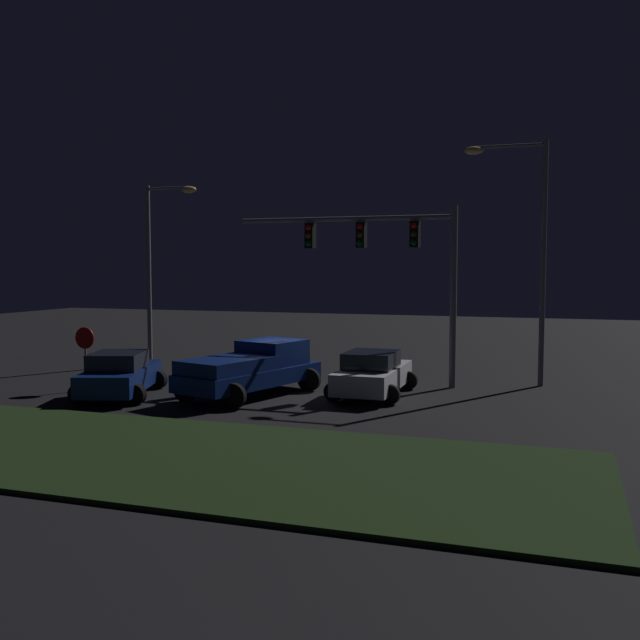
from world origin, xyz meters
TOP-DOWN VIEW (x-y plane):
  - ground_plane at (0.00, 0.00)m, footprint 80.00×80.00m
  - grass_median at (0.00, -9.04)m, footprint 20.73×6.70m
  - pickup_truck at (-0.67, -1.18)m, footprint 3.89×5.75m
  - car_sedan at (3.12, 0.14)m, footprint 2.52×4.42m
  - car_sedan_far at (-4.84, -2.76)m, footprint 3.33×4.74m
  - traffic_signal_gantry at (2.98, 2.57)m, footprint 8.32×0.56m
  - street_lamp_left at (-7.88, 4.75)m, footprint 2.51×0.44m
  - street_lamp_right at (7.84, 3.99)m, footprint 2.97×0.44m
  - stop_sign at (-6.66, -2.14)m, footprint 0.76×0.08m

SIDE VIEW (x-z plane):
  - ground_plane at x=0.00m, z-range 0.00..0.00m
  - grass_median at x=0.00m, z-range 0.00..0.10m
  - car_sedan at x=3.12m, z-range -0.02..1.49m
  - car_sedan_far at x=-4.84m, z-range -0.02..1.49m
  - pickup_truck at x=-0.67m, z-range 0.10..1.90m
  - stop_sign at x=-6.66m, z-range 0.45..2.68m
  - traffic_signal_gantry at x=2.98m, z-range 1.65..8.15m
  - street_lamp_left at x=-7.88m, z-range 1.04..8.94m
  - street_lamp_right at x=7.84m, z-range 1.12..9.95m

